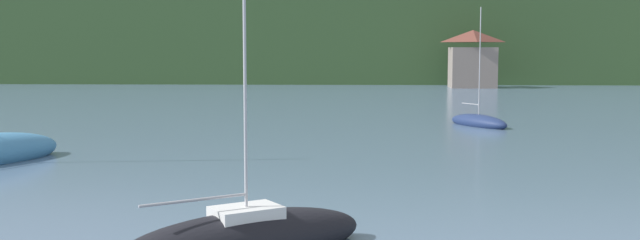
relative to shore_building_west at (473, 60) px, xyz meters
The scene contains 4 objects.
wooded_hillside 33.14m from the shore_building_west, 97.79° to the left, with size 352.00×46.01×41.56m.
shore_building_west is the anchor object (origin of this frame).
sailboat_far_5 44.31m from the shore_building_west, 98.83° to the right, with size 3.57×4.81×7.28m.
sailboat_near_6 73.17m from the shore_building_west, 103.20° to the right, with size 5.78×4.65×6.70m.
Camera 1 is at (1.18, 14.33, 4.55)m, focal length 40.82 mm.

